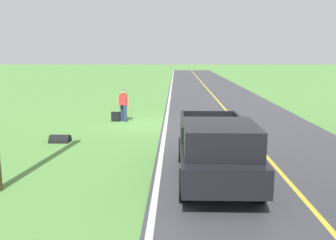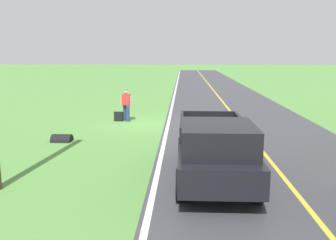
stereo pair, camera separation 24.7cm
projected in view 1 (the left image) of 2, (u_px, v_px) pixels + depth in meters
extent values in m
plane|color=#568E42|center=(141.00, 124.00, 18.50)|extent=(200.00, 200.00, 0.00)
cube|color=#3D3D42|center=(238.00, 124.00, 18.39)|extent=(7.81, 120.00, 0.00)
cube|color=silver|center=(166.00, 124.00, 18.48)|extent=(0.16, 117.60, 0.00)
cube|color=gold|center=(238.00, 124.00, 18.39)|extent=(0.14, 117.60, 0.00)
cylinder|color=navy|center=(125.00, 114.00, 19.05)|extent=(0.18, 0.18, 0.88)
cylinder|color=navy|center=(122.00, 113.00, 19.30)|extent=(0.18, 0.18, 0.88)
cube|color=red|center=(123.00, 100.00, 19.04)|extent=(0.42, 0.29, 0.58)
sphere|color=tan|center=(123.00, 92.00, 18.97)|extent=(0.23, 0.23, 0.23)
sphere|color=#4C564C|center=(123.00, 90.00, 18.96)|extent=(0.20, 0.20, 0.20)
cube|color=#591E19|center=(124.00, 99.00, 19.23)|extent=(0.33, 0.22, 0.44)
cylinder|color=tan|center=(128.00, 102.00, 19.02)|extent=(0.10, 0.10, 0.58)
cylinder|color=tan|center=(118.00, 102.00, 19.07)|extent=(0.10, 0.10, 0.58)
cube|color=black|center=(116.00, 117.00, 19.20)|extent=(0.47, 0.23, 0.51)
cube|color=black|center=(215.00, 152.00, 10.46)|extent=(2.02, 5.41, 0.70)
cube|color=black|center=(220.00, 138.00, 9.16)|extent=(1.85, 2.17, 0.72)
cube|color=black|center=(220.00, 135.00, 9.15)|extent=(1.69, 1.30, 0.43)
cube|color=black|center=(242.00, 126.00, 11.39)|extent=(0.11, 3.02, 0.45)
cube|color=black|center=(182.00, 125.00, 11.44)|extent=(0.11, 3.02, 0.45)
cube|color=black|center=(208.00, 117.00, 12.90)|extent=(1.84, 0.11, 0.45)
cylinder|color=black|center=(259.00, 186.00, 8.78)|extent=(0.30, 0.80, 0.80)
cylinder|color=black|center=(185.00, 185.00, 8.82)|extent=(0.30, 0.80, 0.80)
cylinder|color=black|center=(237.00, 150.00, 12.02)|extent=(0.30, 0.80, 0.80)
cylinder|color=black|center=(183.00, 150.00, 12.07)|extent=(0.30, 0.80, 0.80)
cylinder|color=black|center=(60.00, 142.00, 14.77)|extent=(0.80, 0.60, 0.60)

